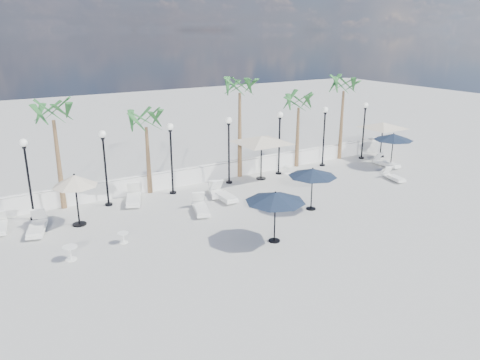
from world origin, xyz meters
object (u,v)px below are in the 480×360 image
lounger_1 (37,227)px  lounger_2 (133,198)px  parasol_cream_sq_a (262,136)px  parasol_cream_sq_b (383,123)px  lounger_4 (215,192)px  parasol_navy_left (275,197)px  lounger_6 (386,163)px  parasol_navy_mid (313,173)px  lounger_3 (201,207)px  lounger_7 (394,177)px  parasol_navy_right (393,137)px  parasol_cream_small (75,181)px  lounger_5 (224,195)px  lounger_0 (0,226)px

lounger_1 → lounger_2: size_ratio=0.95×
parasol_cream_sq_a → parasol_cream_sq_b: bearing=0.0°
lounger_4 → parasol_cream_sq_b: size_ratio=0.34×
parasol_navy_left → parasol_cream_sq_a: size_ratio=0.44×
lounger_6 → parasol_cream_sq_b: 3.33m
parasol_navy_mid → parasol_cream_sq_a: bearing=83.5°
lounger_4 → parasol_cream_sq_b: 13.95m
lounger_3 → parasol_navy_left: size_ratio=0.83×
lounger_7 → parasol_navy_right: parasol_navy_right is taller
lounger_2 → lounger_7: (14.37, -4.26, -0.06)m
parasol_navy_mid → parasol_cream_small: 10.96m
lounger_4 → lounger_3: bearing=-115.0°
lounger_6 → parasol_navy_right: size_ratio=0.76×
parasol_navy_right → parasol_cream_sq_b: (1.39, 2.18, 0.43)m
lounger_7 → parasol_cream_sq_a: parasol_cream_sq_a is taller
parasol_cream_sq_a → parasol_navy_left: bearing=-119.9°
lounger_2 → parasol_cream_sq_a: bearing=20.5°
lounger_4 → lounger_1: bearing=-159.4°
lounger_5 → lounger_7: (10.19, -2.29, -0.05)m
parasol_navy_mid → parasol_cream_sq_a: size_ratio=0.42×
parasol_cream_small → parasol_navy_left: bearing=-42.3°
lounger_7 → lounger_5: bearing=178.6°
lounger_5 → parasol_cream_sq_a: bearing=29.2°
parasol_cream_sq_b → parasol_cream_sq_a: bearing=-180.0°
lounger_5 → parasol_cream_sq_b: bearing=9.1°
lounger_2 → lounger_5: size_ratio=1.08×
lounger_1 → parasol_navy_left: size_ratio=0.85×
lounger_4 → lounger_5: (0.11, -0.75, 0.05)m
lounger_0 → lounger_4: bearing=2.8°
parasol_navy_mid → parasol_cream_sq_b: 11.90m
parasol_navy_right → parasol_cream_small: parasol_cream_small is taller
parasol_navy_right → parasol_cream_small: size_ratio=1.02×
parasol_cream_sq_b → parasol_cream_small: parasol_cream_sq_b is taller
lounger_0 → lounger_1: bearing=-28.9°
lounger_3 → lounger_7: lounger_3 is taller
parasol_cream_sq_a → parasol_cream_sq_b: size_ratio=1.10×
lounger_6 → lounger_5: bearing=177.1°
parasol_navy_mid → parasol_navy_right: parasol_navy_right is taller
lounger_1 → parasol_navy_mid: size_ratio=0.89×
lounger_1 → parasol_navy_mid: 12.76m
parasol_navy_left → lounger_0: bearing=143.8°
lounger_0 → parasol_cream_small: (3.15, -1.13, 1.86)m
lounger_6 → parasol_cream_sq_b: bearing=49.0°
lounger_4 → lounger_5: bearing=-62.6°
parasol_cream_sq_b → lounger_3: bearing=-169.2°
lounger_7 → parasol_navy_right: (2.03, 2.05, 1.76)m
parasol_navy_mid → lounger_7: bearing=9.0°
parasol_navy_mid → parasol_cream_sq_b: size_ratio=0.46×
lounger_4 → parasol_navy_mid: parasol_navy_mid is taller
lounger_5 → parasol_navy_right: bearing=-0.1°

